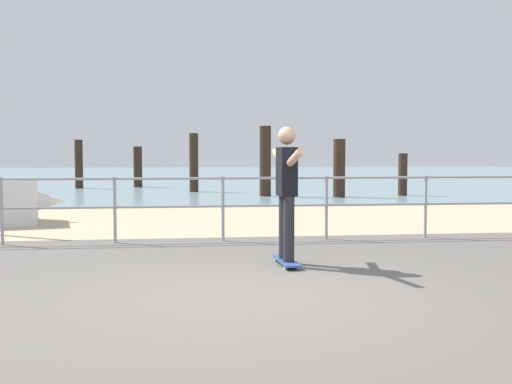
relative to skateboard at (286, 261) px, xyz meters
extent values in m
cube|color=#605B56|center=(-0.63, -2.46, -0.07)|extent=(24.00, 10.00, 0.04)
cube|color=tan|center=(-0.63, 5.54, -0.07)|extent=(24.00, 6.00, 0.04)
cube|color=#75939E|center=(-0.63, 33.54, -0.07)|extent=(72.00, 50.00, 0.04)
cylinder|color=#9EA0A5|center=(-4.01, 2.14, 0.46)|extent=(0.05, 0.05, 1.05)
cylinder|color=#9EA0A5|center=(-2.33, 2.14, 0.46)|extent=(0.05, 0.05, 1.05)
cylinder|color=#9EA0A5|center=(-0.65, 2.14, 0.46)|extent=(0.05, 0.05, 1.05)
cylinder|color=#9EA0A5|center=(1.03, 2.14, 0.46)|extent=(0.05, 0.05, 1.05)
cylinder|color=#9EA0A5|center=(2.72, 2.14, 0.46)|extent=(0.05, 0.05, 1.05)
cylinder|color=#9EA0A5|center=(-2.33, 2.14, 0.95)|extent=(13.45, 0.04, 0.04)
cylinder|color=#9EA0A5|center=(-2.33, 2.14, 0.51)|extent=(13.45, 0.04, 0.04)
cone|color=silver|center=(-4.22, 5.20, 0.38)|extent=(1.24, 0.98, 0.77)
cube|color=#334C8C|center=(0.00, 0.00, 0.00)|extent=(0.24, 0.81, 0.02)
cylinder|color=silver|center=(-0.09, 0.28, -0.04)|extent=(0.03, 0.06, 0.06)
cylinder|color=silver|center=(0.07, 0.28, -0.04)|extent=(0.03, 0.06, 0.06)
cylinder|color=silver|center=(-0.07, -0.28, -0.04)|extent=(0.03, 0.06, 0.06)
cylinder|color=silver|center=(0.09, -0.28, -0.04)|extent=(0.03, 0.06, 0.06)
cylinder|color=#26262B|center=(-0.01, 0.12, 0.42)|extent=(0.14, 0.14, 0.80)
cylinder|color=#26262B|center=(0.01, -0.12, 0.42)|extent=(0.14, 0.14, 0.80)
cube|color=black|center=(0.00, 0.00, 1.12)|extent=(0.22, 0.37, 0.60)
sphere|color=tan|center=(0.00, 0.00, 1.56)|extent=(0.22, 0.22, 0.22)
cylinder|color=tan|center=(-0.02, 0.45, 1.30)|extent=(0.12, 0.56, 0.23)
cylinder|color=tan|center=(0.02, -0.45, 1.30)|extent=(0.12, 0.56, 0.23)
cylinder|color=#332319|center=(-5.53, 17.62, 0.94)|extent=(0.32, 0.32, 2.01)
cylinder|color=#332319|center=(-3.21, 18.34, 0.81)|extent=(0.37, 0.37, 1.75)
cylinder|color=#332319|center=(-0.89, 14.82, 1.03)|extent=(0.33, 0.33, 2.20)
cylinder|color=#332319|center=(1.43, 12.21, 1.11)|extent=(0.38, 0.38, 2.35)
cylinder|color=#332319|center=(3.75, 11.45, 0.88)|extent=(0.39, 0.39, 1.91)
cylinder|color=#332319|center=(6.08, 11.90, 0.65)|extent=(0.30, 0.30, 1.44)
camera|label=1|loc=(-1.26, -7.13, 1.32)|focal=41.18mm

